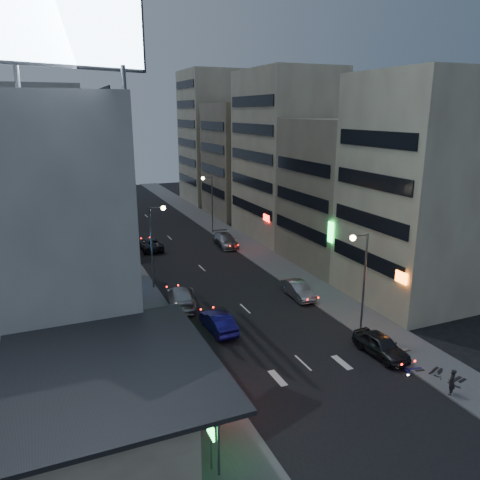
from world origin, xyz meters
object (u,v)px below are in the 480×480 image
parked_car_right_far (226,240)px  person (452,382)px  scooter_blue (421,360)px  scooter_silver_b (408,342)px  scooter_silver_a (437,362)px  parked_car_right_mid (298,290)px  road_car_silver (181,297)px  parked_car_right_near (381,345)px  road_car_blue (218,322)px  scooter_black_a (460,368)px  scooter_black_b (437,359)px  parked_car_left (150,244)px

parked_car_right_far → person: 35.91m
scooter_blue → parked_car_right_far: bearing=14.2°
scooter_silver_b → scooter_silver_a: bearing=178.2°
parked_car_right_mid → road_car_silver: 10.83m
parked_car_right_far → parked_car_right_near: bearing=-85.0°
parked_car_right_far → parked_car_right_mid: bearing=-85.0°
road_car_silver → person: 22.62m
parked_car_right_mid → scooter_silver_b: parked_car_right_mid is taller
road_car_silver → scooter_blue: road_car_silver is taller
road_car_blue → road_car_silver: (-1.31, 5.89, 0.09)m
parked_car_right_far → scooter_black_a: parked_car_right_far is taller
parked_car_right_mid → parked_car_right_far: bearing=92.0°
scooter_black_a → scooter_black_b: (-0.47, 1.48, -0.05)m
road_car_silver → scooter_silver_a: 21.25m
scooter_silver_a → parked_car_right_mid: bearing=-16.7°
scooter_black_a → scooter_silver_b: scooter_black_a is taller
parked_car_right_mid → parked_car_right_far: size_ratio=0.81×
parked_car_left → road_car_blue: size_ratio=1.16×
parked_car_left → scooter_silver_a: bearing=106.6°
road_car_blue → scooter_blue: 14.99m
road_car_silver → scooter_blue: (11.94, -16.46, -0.18)m
parked_car_right_mid → parked_car_left: (-9.30, 20.93, 0.01)m
parked_car_left → parked_car_right_far: parked_car_right_far is taller
scooter_black_a → person: bearing=108.6°
parked_car_right_near → parked_car_right_far: parked_car_right_far is taller
road_car_blue → road_car_silver: 6.03m
parked_car_right_near → person: size_ratio=2.79×
person → road_car_silver: bearing=-94.7°
scooter_silver_a → person: bearing=126.3°
road_car_blue → scooter_silver_a: (11.40, -11.14, -0.12)m
parked_car_left → scooter_silver_b: bearing=108.4°
scooter_black_b → road_car_blue: bearing=23.7°
parked_car_left → parked_car_right_far: 9.61m
road_car_blue → person: (9.99, -13.70, 0.17)m
road_car_blue → scooter_black_b: (11.61, -10.94, -0.10)m
road_car_silver → scooter_black_a: bearing=139.0°
scooter_black_a → scooter_blue: bearing=25.1°
scooter_silver_b → scooter_black_b: bearing=-177.8°
parked_car_left → scooter_black_b: size_ratio=2.99×
parked_car_right_near → parked_car_right_far: size_ratio=0.82×
parked_car_right_near → parked_car_left: bearing=102.6°
parked_car_left → scooter_silver_b: size_ratio=3.25×
parked_car_right_near → parked_car_right_mid: parked_car_right_near is taller
parked_car_right_far → scooter_blue: size_ratio=3.07×
scooter_black_a → road_car_silver: bearing=23.0°
road_car_blue → road_car_silver: size_ratio=0.79×
person → scooter_black_b: person is taller
scooter_black_a → road_car_blue: bearing=31.1°
scooter_blue → person: bearing=-179.6°
parked_car_right_far → scooter_blue: (1.34, -32.78, -0.13)m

